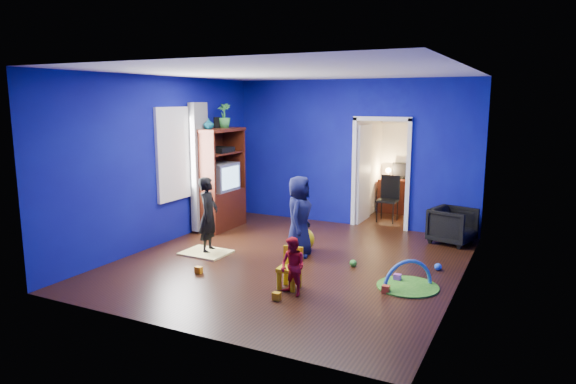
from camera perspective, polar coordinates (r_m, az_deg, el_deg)
The scene contains 34 objects.
floor at distance 8.11m, azimuth 0.39°, elevation -7.73°, with size 5.00×5.50×0.01m, color black.
ceiling at distance 7.72m, azimuth 0.41°, elevation 13.20°, with size 5.00×5.50×0.01m, color white.
wall_back at distance 10.31m, azimuth 7.14°, elevation 4.30°, with size 5.00×0.02×2.90m, color #0B0A72.
wall_front at distance 5.48m, azimuth -12.32°, elevation -1.05°, with size 5.00×0.02×2.90m, color #0B0A72.
wall_left at distance 9.15m, azimuth -13.84°, elevation 3.34°, with size 0.02×5.50×2.90m, color #0B0A72.
wall_right at distance 7.06m, azimuth 18.94°, elevation 1.13°, with size 0.02×5.50×2.90m, color #0B0A72.
alcove at distance 10.99m, azimuth 11.59°, elevation 3.48°, with size 1.00×1.75×2.50m, color silver, non-canonical shape.
armchair at distance 9.48m, azimuth 17.82°, elevation -3.58°, with size 0.68×0.70×0.64m, color black.
child_black at distance 8.54m, azimuth -8.83°, elevation -2.55°, with size 0.46×0.30×1.26m, color black.
child_navy at distance 8.25m, azimuth 1.24°, elevation -2.70°, with size 0.64×0.42×1.31m, color #10143C.
toddler_red at distance 6.66m, azimuth 0.54°, elevation -8.30°, with size 0.37×0.29×0.77m, color red.
vase at distance 9.74m, azimuth -8.82°, elevation 7.52°, with size 0.19×0.19×0.20m, color #0C5B63.
potted_plant at distance 10.16m, azimuth -7.14°, elevation 8.44°, with size 0.26×0.26×0.47m, color #328C39.
tv_armoire at distance 10.09m, azimuth -7.68°, elevation 1.47°, with size 0.58×1.14×1.96m, color #40140A.
crt_tv at distance 10.06m, azimuth -7.49°, elevation 1.68°, with size 0.46×0.70×0.54m, color silver.
yellow_blanket at distance 8.62m, azimuth -9.10°, elevation -6.67°, with size 0.75×0.60×0.03m, color #F2E07A.
hopper_ball at distance 8.60m, azimuth 1.64°, elevation -5.30°, with size 0.40×0.40×0.40m, color yellow.
kid_chair at distance 6.94m, azimuth 0.14°, elevation -8.69°, with size 0.28×0.28×0.50m, color yellow.
play_mat at distance 7.23m, azimuth 13.15°, elevation -10.19°, with size 0.83×0.83×0.02m, color green.
toy_arch at distance 7.22m, azimuth 13.15°, elevation -10.12°, with size 0.75×0.75×0.05m, color #3F8CD8.
window_left at distance 9.40m, azimuth -12.42°, elevation 4.19°, with size 0.03×0.95×1.55m, color white.
curtain at distance 9.80m, azimuth -9.82°, elevation 2.75°, with size 0.14×0.42×2.40m, color slate.
doorway at distance 10.18m, azimuth 10.28°, elevation 1.87°, with size 1.16×0.10×2.10m, color white.
study_desk at distance 11.73m, azimuth 12.24°, elevation -0.45°, with size 0.88×0.44×0.75m, color #3D140A.
desk_monitor at distance 11.75m, azimuth 12.49°, elevation 2.40°, with size 0.40×0.05×0.32m, color black.
desk_lamp at distance 11.77m, azimuth 11.10°, elevation 2.36°, with size 0.14×0.14×0.14m, color #FFD88C.
folding_chair at distance 10.80m, azimuth 11.00°, elevation -0.86°, with size 0.40×0.40×0.92m, color black.
book_shelf at distance 11.65m, azimuth 12.68°, elevation 7.62°, with size 0.88×0.24×0.04m, color white.
toy_0 at distance 6.96m, azimuth 10.81°, elevation -10.56°, with size 0.10×0.08×0.10m, color #D54B23.
toy_1 at distance 8.02m, azimuth 16.33°, elevation -7.95°, with size 0.11×0.11×0.11m, color blue.
toy_2 at distance 7.68m, azimuth -9.90°, elevation -8.53°, with size 0.10×0.08×0.10m, color orange.
toy_3 at distance 7.92m, azimuth 7.25°, elevation -7.83°, with size 0.11×0.11×0.11m, color green.
toy_4 at distance 7.42m, azimuth 12.05°, elevation -9.28°, with size 0.10×0.08×0.10m, color #C84BC9.
toy_5 at distance 6.61m, azimuth -1.28°, elevation -11.51°, with size 0.10×0.08×0.10m, color #EEAA0C.
Camera 1 is at (3.38, -6.93, 2.50)m, focal length 32.00 mm.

